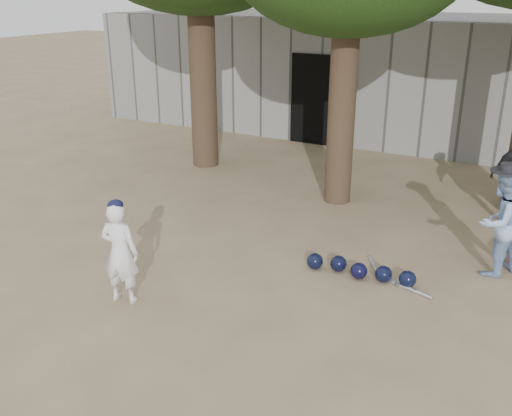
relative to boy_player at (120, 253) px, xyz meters
The scene contains 6 objects.
ground 0.96m from the boy_player, 42.03° to the left, with size 70.00×70.00×0.00m, color #937C5E.
boy_player is the anchor object (origin of this frame).
spectator_blue 5.01m from the boy_player, 36.49° to the left, with size 0.73×0.57×1.51m, color #93B3E3.
back_building 10.84m from the boy_player, 87.27° to the left, with size 16.00×5.24×3.00m.
helmet_row 3.19m from the boy_player, 38.97° to the left, with size 1.51×0.32×0.23m.
bat_pile 3.61m from the boy_player, 36.62° to the left, with size 1.09×0.83×0.06m.
Camera 1 is at (3.93, -5.26, 3.72)m, focal length 40.00 mm.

